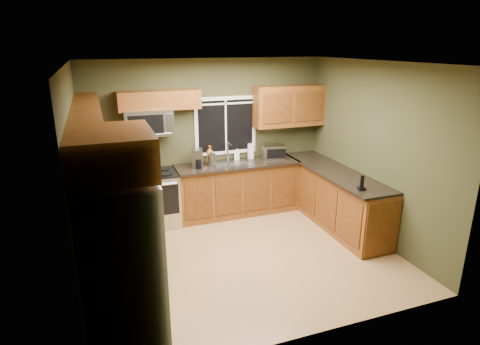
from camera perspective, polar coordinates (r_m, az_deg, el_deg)
floor at (r=5.94m, az=0.71°, el=-11.66°), size 4.20×4.20×0.00m
ceiling at (r=5.17m, az=0.83°, el=15.34°), size 4.20×4.20×0.00m
back_wall at (r=7.06m, az=-4.41°, el=4.91°), size 4.20×0.00×4.20m
front_wall at (r=3.88m, az=10.23°, el=-6.47°), size 4.20×0.00×4.20m
left_wall at (r=5.09m, az=-21.95°, el=-1.53°), size 0.00×3.60×3.60m
right_wall at (r=6.42m, az=18.60°, el=2.71°), size 0.00×3.60×3.60m
window at (r=7.08m, az=-2.05°, el=6.68°), size 1.12×0.03×1.02m
base_cabinets_left at (r=5.86m, az=-17.89°, el=-8.08°), size 0.60×2.65×0.90m
countertop_left at (r=5.68m, az=-18.09°, el=-3.77°), size 0.65×2.65×0.04m
base_cabinets_back at (r=7.16m, az=-0.38°, el=-2.36°), size 2.17×0.60×0.90m
countertop_back at (r=6.99m, az=-0.32°, el=1.19°), size 2.17×0.65×0.04m
base_cabinets_peninsula at (r=6.94m, az=13.18°, el=-3.53°), size 0.60×2.52×0.90m
countertop_peninsula at (r=6.78m, az=13.25°, el=0.17°), size 0.65×2.50×0.04m
upper_cabinets_left at (r=5.42m, az=-20.73°, el=5.34°), size 0.33×2.65×0.72m
upper_cabinets_back_left at (r=6.60m, az=-11.40°, el=10.06°), size 1.30×0.33×0.30m
upper_cabinets_back_right at (r=7.33m, az=6.99°, el=9.38°), size 1.30×0.33×0.72m
upper_cabinet_over_fridge at (r=3.65m, az=-17.94°, el=2.71°), size 0.72×0.90×0.38m
refrigerator at (r=4.08m, az=-16.38°, el=-12.79°), size 0.74×0.90×1.80m
range at (r=6.81m, az=-12.02°, el=-3.70°), size 0.76×0.69×0.94m
microwave at (r=6.60m, az=-12.90°, el=6.96°), size 0.76×0.41×0.42m
sink at (r=6.96m, az=-1.27°, el=1.39°), size 0.60×0.42×0.36m
toaster_oven at (r=7.27m, az=4.70°, el=2.97°), size 0.44×0.37×0.25m
coffee_maker at (r=6.75m, az=-6.08°, el=1.93°), size 0.23×0.28×0.31m
kettle at (r=6.83m, az=-4.05°, el=1.93°), size 0.17×0.17×0.25m
paper_towel_roll at (r=7.24m, az=1.55°, el=3.05°), size 0.13×0.13×0.30m
soap_bottle_a at (r=6.93m, az=-4.30°, el=2.53°), size 0.15×0.15×0.32m
soap_bottle_b at (r=7.18m, az=-0.44°, el=2.62°), size 0.12×0.12×0.20m
cordless_phone at (r=5.95m, az=16.91°, el=-1.79°), size 0.12×0.12×0.22m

